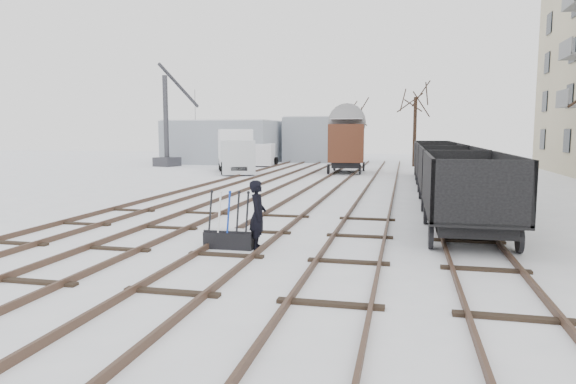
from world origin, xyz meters
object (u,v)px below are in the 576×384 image
object	(u,v)px
worker	(258,215)
panel_van	(263,154)
ground_frame	(229,238)
freight_wagon_a	(467,205)
box_van_wagon	(347,142)
crane	(168,140)
lorry	(235,150)

from	to	relation	value
worker	panel_van	bearing A→B (deg)	4.06
ground_frame	panel_van	xyz separation A→B (m)	(-7.98, 31.64, 0.73)
freight_wagon_a	box_van_wagon	size ratio (longest dim) A/B	1.10
panel_van	crane	distance (m)	8.41
worker	crane	bearing A→B (deg)	18.43
ground_frame	worker	size ratio (longest dim) A/B	0.83
ground_frame	panel_van	distance (m)	32.63
freight_wagon_a	crane	world-z (taller)	crane
ground_frame	lorry	world-z (taller)	lorry
box_van_wagon	panel_van	world-z (taller)	box_van_wagon
box_van_wagon	crane	size ratio (longest dim) A/B	0.60
lorry	panel_van	size ratio (longest dim) A/B	1.59
lorry	panel_van	distance (m)	7.85
ground_frame	box_van_wagon	distance (m)	25.57
worker	box_van_wagon	size ratio (longest dim) A/B	0.34
worker	freight_wagon_a	size ratio (longest dim) A/B	0.31
freight_wagon_a	crane	bearing A→B (deg)	130.24
worker	freight_wagon_a	distance (m)	6.17
crane	worker	bearing A→B (deg)	-41.85
ground_frame	worker	world-z (taller)	worker
ground_frame	lorry	size ratio (longest dim) A/B	0.20
worker	panel_van	xyz separation A→B (m)	(-8.73, 31.54, 0.11)
freight_wagon_a	box_van_wagon	xyz separation A→B (m)	(-5.98, 22.50, 1.37)
box_van_wagon	panel_van	bearing A→B (deg)	139.04
worker	panel_van	distance (m)	32.72
ground_frame	freight_wagon_a	size ratio (longest dim) A/B	0.25
lorry	panel_van	bearing A→B (deg)	68.15
worker	lorry	xyz separation A→B (m)	(-8.64, 23.72, 0.75)
crane	lorry	bearing A→B (deg)	-15.13
ground_frame	crane	world-z (taller)	crane
panel_van	crane	bearing A→B (deg)	-171.82
worker	freight_wagon_a	xyz separation A→B (m)	(5.45, 2.89, 0.02)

